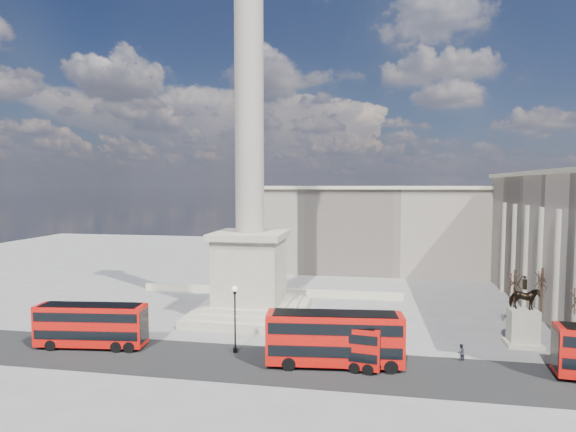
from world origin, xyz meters
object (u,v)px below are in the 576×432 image
(nelsons_column, at_px, (250,215))
(red_bus_c, at_px, (335,338))
(red_bus_a, at_px, (92,325))
(pedestrian_crossing, at_px, (353,327))
(victorian_lamp, at_px, (235,313))
(pedestrian_standing, at_px, (461,352))
(pedestrian_walking, at_px, (357,346))
(red_bus_b, at_px, (327,343))
(equestrian_statue, at_px, (523,322))

(nelsons_column, bearing_deg, red_bus_c, -50.74)
(red_bus_a, relative_size, pedestrian_crossing, 6.55)
(nelsons_column, relative_size, red_bus_a, 4.40)
(victorian_lamp, height_order, pedestrian_crossing, victorian_lamp)
(nelsons_column, bearing_deg, pedestrian_standing, -25.14)
(red_bus_a, distance_m, pedestrian_walking, 27.02)
(nelsons_column, relative_size, pedestrian_walking, 26.41)
(pedestrian_walking, distance_m, pedestrian_crossing, 6.33)
(red_bus_b, relative_size, pedestrian_walking, 5.41)
(red_bus_a, xyz_separation_m, pedestrian_standing, (36.67, 2.79, -1.55))
(nelsons_column, height_order, red_bus_b, nelsons_column)
(nelsons_column, height_order, red_bus_c, nelsons_column)
(equestrian_statue, bearing_deg, pedestrian_standing, -143.69)
(red_bus_c, relative_size, pedestrian_crossing, 7.30)
(red_bus_b, height_order, equestrian_statue, equestrian_statue)
(red_bus_b, height_order, pedestrian_standing, red_bus_b)
(red_bus_a, height_order, red_bus_b, red_bus_a)
(victorian_lamp, bearing_deg, pedestrian_walking, 5.50)
(pedestrian_standing, bearing_deg, pedestrian_walking, -34.09)
(red_bus_c, bearing_deg, red_bus_b, 163.00)
(victorian_lamp, height_order, pedestrian_standing, victorian_lamp)
(nelsons_column, xyz_separation_m, red_bus_a, (-13.15, -13.83, -10.55))
(red_bus_b, height_order, pedestrian_walking, red_bus_b)
(pedestrian_walking, bearing_deg, equestrian_statue, 25.05)
(red_bus_b, relative_size, pedestrian_standing, 6.21)
(victorian_lamp, bearing_deg, pedestrian_crossing, 33.15)
(equestrian_statue, bearing_deg, red_bus_c, -155.33)
(red_bus_b, bearing_deg, pedestrian_standing, 22.35)
(red_bus_c, bearing_deg, victorian_lamp, 164.46)
(victorian_lamp, xyz_separation_m, pedestrian_standing, (21.78, 1.62, -3.15))
(nelsons_column, height_order, pedestrian_walking, nelsons_column)
(pedestrian_walking, bearing_deg, red_bus_c, -116.83)
(red_bus_b, bearing_deg, equestrian_statue, 31.20)
(nelsons_column, height_order, pedestrian_crossing, nelsons_column)
(red_bus_c, bearing_deg, pedestrian_walking, 51.32)
(equestrian_statue, distance_m, pedestrian_walking, 17.97)
(red_bus_a, bearing_deg, red_bus_c, -7.58)
(pedestrian_crossing, bearing_deg, equestrian_statue, -127.91)
(red_bus_a, bearing_deg, red_bus_b, -7.26)
(red_bus_c, height_order, victorian_lamp, victorian_lamp)
(red_bus_c, relative_size, pedestrian_walking, 6.70)
(red_bus_a, height_order, red_bus_c, red_bus_c)
(pedestrian_walking, bearing_deg, pedestrian_standing, 9.08)
(red_bus_a, bearing_deg, pedestrian_walking, -1.23)
(red_bus_c, height_order, pedestrian_standing, red_bus_c)
(victorian_lamp, bearing_deg, nelsons_column, 97.84)
(red_bus_b, xyz_separation_m, equestrian_statue, (19.65, 8.52, 0.40))
(equestrian_statue, distance_m, pedestrian_standing, 9.06)
(equestrian_statue, height_order, pedestrian_crossing, equestrian_statue)
(victorian_lamp, distance_m, pedestrian_walking, 12.42)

